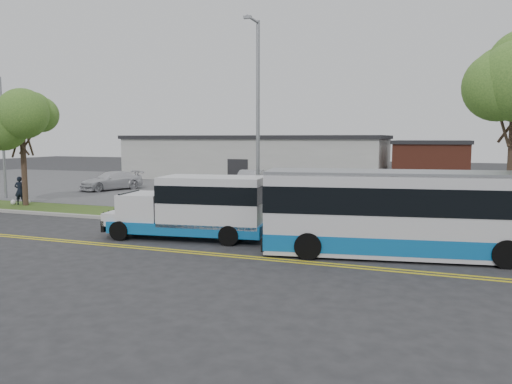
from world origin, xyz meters
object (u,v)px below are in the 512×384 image
at_px(pedestrian, 20,191).
at_px(parked_car_b, 111,181).
at_px(streetlight_near, 257,114).
at_px(streetlight_far, 2,132).
at_px(transit_bus, 420,214).
at_px(tree_west, 22,121).
at_px(shuttle_bus, 198,206).
at_px(parked_car_a, 250,181).

bearing_deg(pedestrian, parked_car_b, -114.25).
relative_size(streetlight_near, streetlight_far, 1.19).
bearing_deg(transit_bus, tree_west, 158.06).
distance_m(streetlight_far, shuttle_bus, 19.64).
height_order(streetlight_far, shuttle_bus, streetlight_far).
distance_m(transit_bus, parked_car_b, 27.39).
distance_m(streetlight_near, parked_car_b, 19.00).
height_order(tree_west, parked_car_b, tree_west).
distance_m(tree_west, shuttle_bus, 15.33).
bearing_deg(pedestrian, transit_bus, 142.25).
bearing_deg(pedestrian, tree_west, 143.01).
xyz_separation_m(streetlight_far, pedestrian, (3.48, -2.11, -3.52)).
relative_size(streetlight_far, pedestrian, 4.67).
relative_size(streetlight_far, parked_car_b, 1.63).
xyz_separation_m(shuttle_bus, parked_car_a, (-4.09, 16.68, -0.47)).
distance_m(streetlight_near, pedestrian, 16.11).
relative_size(shuttle_bus, parked_car_a, 1.42).
distance_m(shuttle_bus, parked_car_a, 17.18).
xyz_separation_m(pedestrian, parked_car_b, (-0.17, 9.17, -0.14)).
bearing_deg(tree_west, shuttle_bus, -19.30).
relative_size(shuttle_bus, parked_car_b, 1.41).
height_order(streetlight_far, pedestrian, streetlight_far).
relative_size(streetlight_near, pedestrian, 5.55).
bearing_deg(tree_west, parked_car_a, 49.78).
bearing_deg(parked_car_a, pedestrian, -140.87).
xyz_separation_m(streetlight_near, parked_car_a, (-5.05, 12.23, -4.33)).
relative_size(tree_west, parked_car_a, 1.41).
height_order(streetlight_near, parked_car_a, streetlight_near).
distance_m(streetlight_near, shuttle_bus, 5.96).
relative_size(tree_west, pedestrian, 4.03).
bearing_deg(pedestrian, shuttle_bus, 135.63).
bearing_deg(parked_car_b, parked_car_a, 39.39).
bearing_deg(streetlight_near, parked_car_a, 112.45).
bearing_deg(parked_car_a, tree_west, -139.17).
bearing_deg(streetlight_far, pedestrian, -31.20).
bearing_deg(streetlight_far, parked_car_b, 64.91).
xyz_separation_m(transit_bus, parked_car_b, (-23.36, 14.28, -0.69)).
bearing_deg(transit_bus, parked_car_b, 139.06).
xyz_separation_m(streetlight_far, parked_car_b, (3.31, 7.07, -3.66)).
bearing_deg(streetlight_near, parked_car_b, 148.14).
bearing_deg(tree_west, streetlight_far, 151.02).
bearing_deg(transit_bus, pedestrian, 158.08).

